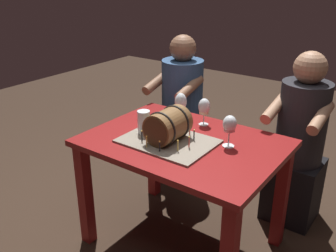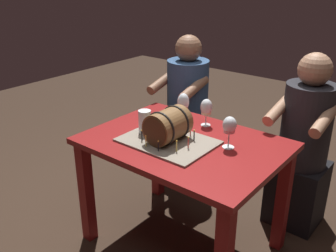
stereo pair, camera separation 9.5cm
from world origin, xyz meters
TOP-DOWN VIEW (x-y plane):
  - ground_plane at (0.00, 0.00)m, footprint 8.00×8.00m
  - dining_table at (0.00, 0.00)m, footprint 1.12×0.81m
  - barrel_cake at (-0.06, -0.07)m, footprint 0.52×0.38m
  - wine_glass_rose at (0.25, 0.08)m, footprint 0.08×0.08m
  - wine_glass_red at (-0.19, 0.24)m, footprint 0.08×0.08m
  - wine_glass_white at (-0.03, 0.27)m, footprint 0.07×0.07m
  - beer_pint at (-0.24, -0.07)m, footprint 0.08×0.08m
  - person_seated_left at (-0.47, 0.67)m, footprint 0.37×0.46m
  - person_seated_right at (0.47, 0.67)m, footprint 0.35×0.45m

SIDE VIEW (x-z plane):
  - ground_plane at x=0.00m, z-range 0.00..0.00m
  - person_seated_right at x=0.47m, z-range -0.06..1.13m
  - person_seated_left at x=-0.47m, z-range -0.05..1.14m
  - dining_table at x=0.00m, z-range 0.24..0.96m
  - beer_pint at x=-0.24m, z-range 0.72..0.87m
  - barrel_cake at x=-0.06m, z-range 0.71..0.91m
  - wine_glass_white at x=-0.03m, z-range 0.75..0.93m
  - wine_glass_red at x=-0.19m, z-range 0.75..0.94m
  - wine_glass_rose at x=0.25m, z-range 0.76..0.94m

